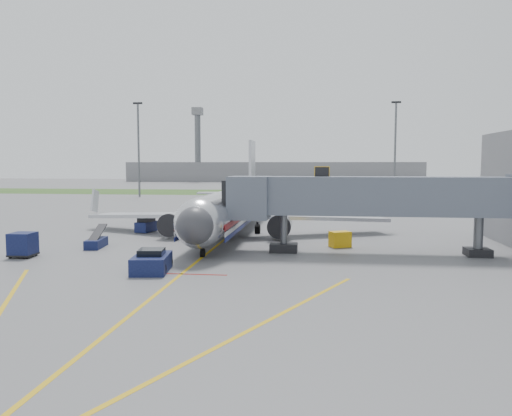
# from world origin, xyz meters

# --- Properties ---
(ground) EXTENTS (400.00, 400.00, 0.00)m
(ground) POSITION_xyz_m (0.00, 0.00, 0.00)
(ground) COLOR #565659
(ground) RESTS_ON ground
(grass_strip) EXTENTS (300.00, 25.00, 0.01)m
(grass_strip) POSITION_xyz_m (0.00, 90.00, 0.01)
(grass_strip) COLOR #2D4C1E
(grass_strip) RESTS_ON ground
(apron_markings) EXTENTS (21.52, 50.00, 0.01)m
(apron_markings) POSITION_xyz_m (0.00, -7.40, 0.00)
(apron_markings) COLOR gold
(apron_markings) RESTS_ON ground
(airliner) EXTENTS (32.10, 35.67, 10.25)m
(airliner) POSITION_xyz_m (0.00, 15.25, 2.65)
(airliner) COLOR silver
(airliner) RESTS_ON ground
(jet_bridge) EXTENTS (25.30, 4.00, 6.90)m
(jet_bridge) POSITION_xyz_m (12.86, 5.00, 4.47)
(jet_bridge) COLOR slate
(jet_bridge) RESTS_ON ground
(light_mast_left) EXTENTS (2.00, 0.44, 20.40)m
(light_mast_left) POSITION_xyz_m (-30.00, 70.00, 10.78)
(light_mast_left) COLOR #595B60
(light_mast_left) RESTS_ON ground
(light_mast_right) EXTENTS (2.00, 0.44, 20.40)m
(light_mast_right) POSITION_xyz_m (25.00, 75.00, 10.78)
(light_mast_right) COLOR #595B60
(light_mast_right) RESTS_ON ground
(distant_terminal) EXTENTS (120.00, 14.00, 8.00)m
(distant_terminal) POSITION_xyz_m (-10.00, 170.00, 4.00)
(distant_terminal) COLOR slate
(distant_terminal) RESTS_ON ground
(control_tower) EXTENTS (4.00, 4.00, 30.00)m
(control_tower) POSITION_xyz_m (-40.00, 165.00, 17.33)
(control_tower) COLOR #595B60
(control_tower) RESTS_ON ground
(pushback_tug) EXTENTS (2.69, 3.90, 1.51)m
(pushback_tug) POSITION_xyz_m (-2.15, -3.50, 0.63)
(pushback_tug) COLOR #0B1034
(pushback_tug) RESTS_ON ground
(baggage_tug) EXTENTS (1.81, 2.80, 1.82)m
(baggage_tug) POSITION_xyz_m (-9.11, 15.22, 0.80)
(baggage_tug) COLOR #0B1034
(baggage_tug) RESTS_ON ground
(baggage_cart_a) EXTENTS (1.73, 1.73, 1.47)m
(baggage_cart_a) POSITION_xyz_m (-3.00, 14.15, 0.75)
(baggage_cart_a) COLOR #0B1034
(baggage_cart_a) RESTS_ON ground
(baggage_cart_b) EXTENTS (1.81, 1.81, 1.88)m
(baggage_cart_b) POSITION_xyz_m (-13.60, 0.27, 0.96)
(baggage_cart_b) COLOR #0B1034
(baggage_cart_b) RESTS_ON ground
(baggage_cart_c) EXTENTS (1.81, 1.81, 1.82)m
(baggage_cart_c) POSITION_xyz_m (-3.23, 14.76, 0.93)
(baggage_cart_c) COLOR #0B1034
(baggage_cart_c) RESTS_ON ground
(belt_loader) EXTENTS (1.60, 3.78, 1.79)m
(belt_loader) POSITION_xyz_m (-10.01, 5.19, 0.45)
(belt_loader) COLOR #0B1034
(belt_loader) RESTS_ON ground
(ground_power_cart) EXTENTS (1.99, 1.72, 1.34)m
(ground_power_cart) POSITION_xyz_m (10.62, 8.00, 0.66)
(ground_power_cart) COLOR #EDAE0D
(ground_power_cart) RESTS_ON ground
(ramp_worker) EXTENTS (0.66, 0.56, 1.53)m
(ramp_worker) POSITION_xyz_m (-3.00, 13.68, 0.77)
(ramp_worker) COLOR #8EE51B
(ramp_worker) RESTS_ON ground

